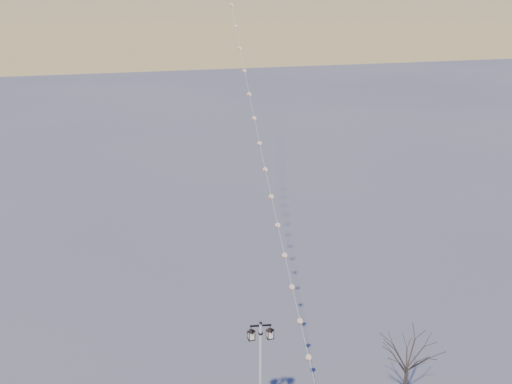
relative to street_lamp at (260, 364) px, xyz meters
name	(u,v)px	position (x,y,z in m)	size (l,w,h in m)	color
street_lamp	(260,364)	(0.00, 0.00, 0.00)	(1.44, 0.67, 5.73)	black
bare_tree	(408,358)	(7.95, -1.23, -0.44)	(2.38, 2.38, 3.94)	#342C24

